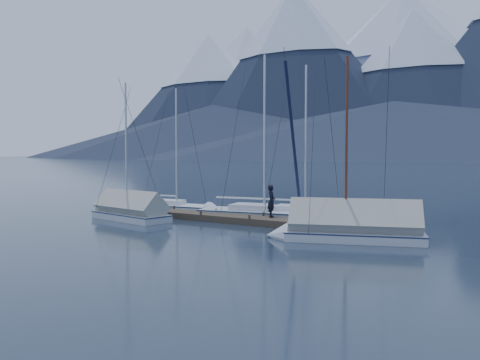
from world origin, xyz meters
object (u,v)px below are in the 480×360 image
at_px(sailboat_open_mid, 273,216).
at_px(sailboat_open_right, 314,217).
at_px(sailboat_open_left, 183,209).
at_px(person, 271,201).
at_px(sailboat_covered_far, 126,212).
at_px(sailboat_covered_near, 342,230).

distance_m(sailboat_open_mid, sailboat_open_right, 2.17).
height_order(sailboat_open_left, person, sailboat_open_left).
distance_m(sailboat_covered_far, person, 8.03).
bearing_deg(person, sailboat_covered_far, 85.32).
relative_size(sailboat_open_mid, sailboat_open_right, 1.07).
bearing_deg(sailboat_open_right, sailboat_open_left, -176.08).
height_order(sailboat_open_right, sailboat_covered_far, sailboat_open_right).
distance_m(sailboat_covered_near, sailboat_covered_far, 12.33).
relative_size(sailboat_open_left, sailboat_open_right, 0.91).
height_order(sailboat_covered_near, sailboat_covered_far, sailboat_covered_near).
bearing_deg(sailboat_covered_far, sailboat_covered_near, 0.21).
distance_m(sailboat_open_left, person, 7.60).
bearing_deg(person, sailboat_open_mid, 1.39).
relative_size(sailboat_open_left, person, 5.07).
bearing_deg(sailboat_covered_far, sailboat_open_right, 30.67).
xyz_separation_m(sailboat_open_left, sailboat_covered_near, (12.09, -4.55, 0.27)).
xyz_separation_m(sailboat_open_right, sailboat_covered_near, (3.60, -5.13, 0.26)).
xyz_separation_m(sailboat_open_right, sailboat_covered_far, (-8.73, -5.18, 0.23)).
bearing_deg(sailboat_covered_near, sailboat_open_mid, 142.87).
distance_m(sailboat_open_left, sailboat_open_mid, 6.54).
xyz_separation_m(sailboat_open_left, sailboat_open_right, (8.49, 0.58, 0.01)).
bearing_deg(sailboat_open_mid, sailboat_covered_near, -37.13).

